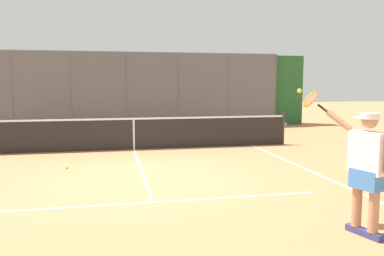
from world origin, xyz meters
TOP-DOWN VIEW (x-y plane):
  - ground_plane at (0.00, 0.00)m, footprint 60.00×60.00m
  - court_line_markings at (0.00, 1.92)m, footprint 7.63×9.89m
  - fence_backdrop at (0.00, -9.78)m, footprint 16.87×1.37m
  - tennis_net at (0.00, -3.75)m, footprint 9.81×0.09m
  - tennis_player at (-2.58, 3.67)m, footprint 0.77×1.25m
  - tennis_ball_near_baseline at (1.72, -1.36)m, footprint 0.07×0.07m

SIDE VIEW (x-z plane):
  - ground_plane at x=0.00m, z-range 0.00..0.00m
  - court_line_markings at x=0.00m, z-range 0.00..0.01m
  - tennis_ball_near_baseline at x=1.72m, z-range 0.00..0.07m
  - tennis_net at x=0.00m, z-range -0.04..1.03m
  - tennis_player at x=-2.58m, z-range -0.01..1.92m
  - fence_backdrop at x=0.00m, z-range -0.04..3.32m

